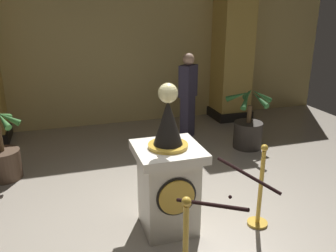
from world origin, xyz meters
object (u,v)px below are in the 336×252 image
Objects in this scene: potted_palm_right at (248,129)px; bystander_guest at (188,94)px; stanchion_far at (260,198)px; potted_palm_left at (3,157)px; pedestal_clock at (168,177)px.

potted_palm_right is 0.69× the size of bystander_guest.
potted_palm_left reaches higher than stanchion_far.
pedestal_clock is 1.51× the size of potted_palm_right.
pedestal_clock is 1.57× the size of potted_palm_left.
stanchion_far is at bearing -94.52° from bystander_guest.
stanchion_far is 0.90× the size of potted_palm_right.
potted_palm_left is at bearing -164.90° from bystander_guest.
potted_palm_left is 0.67× the size of bystander_guest.
pedestal_clock is at bearing 165.83° from stanchion_far.
stanchion_far is (1.03, -0.26, -0.30)m from pedestal_clock.
potted_palm_right is (4.10, 0.00, 0.01)m from potted_palm_left.
potted_palm_right is 1.33m from bystander_guest.
bystander_guest is at bearing 134.15° from potted_palm_right.
stanchion_far is at bearing -116.61° from potted_palm_right.
stanchion_far is 0.93× the size of potted_palm_left.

